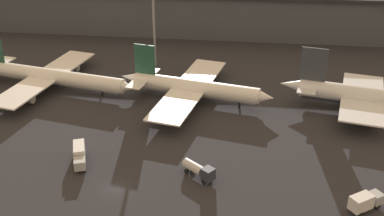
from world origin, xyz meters
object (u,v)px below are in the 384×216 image
Objects in this scene: airplane_1 at (51,76)px; service_vehicle_3 at (199,170)px; airplane_2 at (193,88)px; airplane_3 at (368,97)px; service_vehicle_2 at (79,154)px; service_vehicle_1 at (365,201)px.

airplane_1 is 7.09× the size of service_vehicle_3.
airplane_1 is at bearing -172.63° from airplane_2.
airplane_3 is 66.17m from service_vehicle_2.
airplane_2 is 5.87× the size of service_vehicle_3.
service_vehicle_1 is at bearing -18.38° from airplane_1.
airplane_2 is at bearing 128.38° from service_vehicle_2.
service_vehicle_1 is 29.24m from service_vehicle_3.
service_vehicle_1 reaches higher than service_vehicle_2.
airplane_2 reaches higher than service_vehicle_3.
airplane_3 is 47.48m from service_vehicle_3.
airplane_3 is 6.17× the size of service_vehicle_3.
service_vehicle_2 is at bearing 135.55° from service_vehicle_1.
airplane_1 reaches higher than service_vehicle_2.
service_vehicle_1 reaches higher than service_vehicle_3.
service_vehicle_1 is at bearing -89.76° from airplane_3.
airplane_2 reaches higher than airplane_1.
airplane_2 is 0.95× the size of airplane_3.
airplane_2 is 6.04× the size of service_vehicle_1.
service_vehicle_2 is (-18.79, -29.79, -1.59)m from airplane_2.
airplane_1 is 78.24m from airplane_3.
service_vehicle_3 is at bearing -69.82° from airplane_2.
service_vehicle_1 is 0.97× the size of service_vehicle_3.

